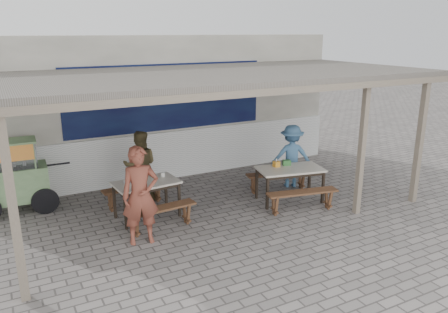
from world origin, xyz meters
TOP-DOWN VIEW (x-y plane):
  - ground at (0.00, 0.00)m, footprint 60.00×60.00m
  - back_wall at (-0.00, 3.58)m, footprint 9.00×1.28m
  - warung_roof at (0.02, 0.90)m, footprint 9.00×4.21m
  - table_left at (-1.51, 0.89)m, footprint 1.29×0.84m
  - bench_left_street at (-1.45, 0.21)m, footprint 1.36×0.39m
  - bench_left_wall at (-1.56, 1.58)m, footprint 1.36×0.39m
  - table_right at (1.52, 0.29)m, footprint 1.52×1.03m
  - bench_right_street at (1.39, -0.34)m, footprint 1.52×0.58m
  - bench_right_wall at (1.65, 0.91)m, footprint 1.52×0.58m
  - vendor_cart at (-3.82, 2.39)m, footprint 1.92×0.78m
  - patron_street_side at (-1.92, -0.10)m, footprint 0.69×0.51m
  - patron_wall_side at (-1.30, 1.92)m, footprint 0.90×0.80m
  - patron_right_table at (2.11, 1.05)m, footprint 1.11×0.91m
  - tissue_box at (1.32, 0.52)m, footprint 0.13×0.13m
  - donation_box at (1.58, 0.51)m, footprint 0.20×0.17m
  - condiment_jar at (-1.10, 1.04)m, footprint 0.08×0.08m
  - condiment_bowl at (-1.84, 0.92)m, footprint 0.24×0.24m

SIDE VIEW (x-z plane):
  - ground at x=0.00m, z-range 0.00..0.00m
  - bench_left_street at x=-1.45m, z-range 0.11..0.56m
  - bench_left_wall at x=-1.56m, z-range 0.11..0.56m
  - bench_right_street at x=1.39m, z-range 0.11..0.56m
  - bench_right_wall at x=1.65m, z-range 0.11..0.56m
  - table_left at x=-1.51m, z-range 0.29..1.04m
  - table_right at x=1.52m, z-range 0.30..1.05m
  - patron_right_table at x=2.11m, z-range 0.00..1.50m
  - patron_wall_side at x=-1.30m, z-range 0.00..1.54m
  - condiment_bowl at x=-1.84m, z-range 0.75..0.80m
  - condiment_jar at x=-1.10m, z-range 0.75..0.84m
  - donation_box at x=1.58m, z-range 0.75..0.87m
  - tissue_box at x=1.32m, z-range 0.75..0.87m
  - vendor_cart at x=-3.82m, z-range 0.07..1.57m
  - patron_street_side at x=-1.92m, z-range 0.00..1.74m
  - back_wall at x=0.00m, z-range -0.03..3.47m
  - warung_roof at x=0.02m, z-range 1.31..4.12m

